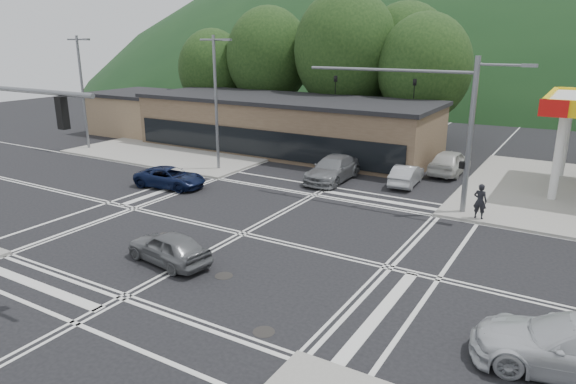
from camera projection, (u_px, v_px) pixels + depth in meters
The scene contains 19 objects.
ground at pixel (242, 234), 24.07m from camera, with size 120.00×120.00×0.00m, color black.
sidewalk_nw at pixel (202, 145), 43.75m from camera, with size 16.00×16.00×0.15m, color gray.
commercial_row at pixel (284, 126), 41.40m from camera, with size 24.00×8.00×4.00m, color brown.
commercial_nw at pixel (142, 114), 49.31m from camera, with size 8.00×7.00×3.60m, color #846B4F.
hill_north at pixel (518, 86), 98.04m from camera, with size 252.00×126.00×140.00m, color #18371A.
tree_n_a at pixel (269, 56), 48.61m from camera, with size 8.00×8.00×11.75m.
tree_n_b at pixel (346, 50), 44.50m from camera, with size 9.00×9.00×12.98m.
tree_n_c at pixel (424, 68), 41.43m from camera, with size 7.60×7.60×10.87m.
tree_n_d at pixel (213, 69), 51.12m from camera, with size 6.80×6.80×9.76m.
tree_n_e at pixel (405, 57), 46.01m from camera, with size 8.40×8.40×11.98m.
streetlight_nw at pixel (216, 97), 34.16m from camera, with size 2.50×0.25×9.00m.
streetlight_w at pixel (83, 87), 40.79m from camera, with size 2.50×0.25×9.00m.
signal_mast_ne at pixel (446, 115), 25.94m from camera, with size 11.65×0.30×8.00m.
car_blue_west at pixel (170, 177), 31.41m from camera, with size 2.05×4.44×1.23m, color #0B1434.
car_grey_center at pixel (169, 247), 20.78m from camera, with size 1.59×3.95×1.34m, color slate.
car_queue_a at pixel (407, 175), 31.89m from camera, with size 1.36×3.89×1.28m, color #9FA2A6.
car_queue_b at pixel (450, 162), 34.47m from camera, with size 1.94×4.82×1.64m, color beige.
car_northbound at pixel (333, 169), 32.83m from camera, with size 2.15×5.30×1.54m, color slate.
pedestrian at pixel (480, 201), 25.45m from camera, with size 0.65×0.43×1.79m, color black.
Camera 1 is at (13.38, -18.20, 8.82)m, focal length 32.00 mm.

